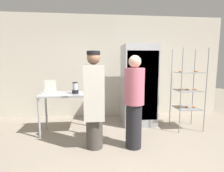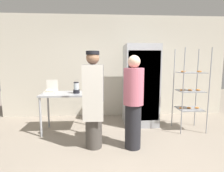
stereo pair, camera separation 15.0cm
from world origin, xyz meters
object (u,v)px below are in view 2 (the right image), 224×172
at_px(baking_rack, 190,91).
at_px(donut_box, 51,91).
at_px(refrigerator, 140,85).
at_px(person_customer, 133,102).
at_px(person_baker, 93,99).
at_px(blender_pitcher, 76,88).

bearing_deg(baking_rack, donut_box, 178.00).
bearing_deg(refrigerator, person_customer, -107.98).
height_order(refrigerator, person_baker, refrigerator).
bearing_deg(person_customer, person_baker, 174.73).
relative_size(refrigerator, person_customer, 1.18).
height_order(blender_pitcher, person_customer, person_customer).
relative_size(baking_rack, donut_box, 6.53).
distance_m(refrigerator, baking_rack, 1.13).
xyz_separation_m(refrigerator, donut_box, (-2.08, -0.38, -0.06)).
relative_size(blender_pitcher, person_baker, 0.14).
xyz_separation_m(baking_rack, person_baker, (-2.14, -0.71, -0.01)).
xyz_separation_m(donut_box, person_baker, (0.96, -0.82, -0.02)).
height_order(refrigerator, baking_rack, refrigerator).
distance_m(refrigerator, person_baker, 1.63).
distance_m(donut_box, person_customer, 1.89).
distance_m(refrigerator, donut_box, 2.11).
xyz_separation_m(person_baker, person_customer, (0.70, -0.06, -0.05)).
xyz_separation_m(baking_rack, blender_pitcher, (-2.54, 0.06, 0.07)).
height_order(donut_box, blender_pitcher, donut_box).
xyz_separation_m(baking_rack, person_customer, (-1.43, -0.77, -0.06)).
relative_size(baking_rack, person_baker, 1.07).
height_order(baking_rack, blender_pitcher, baking_rack).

